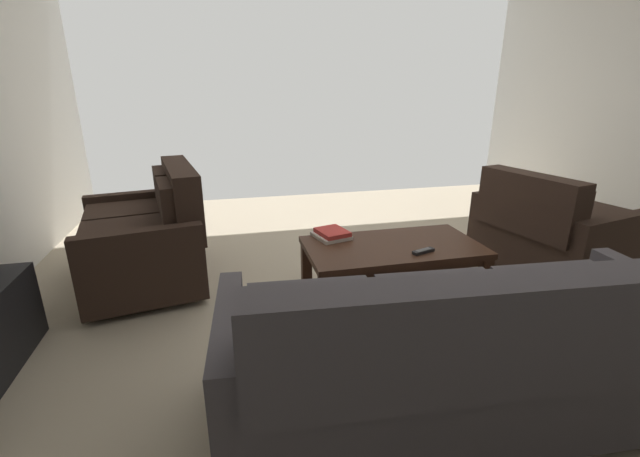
# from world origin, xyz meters

# --- Properties ---
(ground_plane) EXTENTS (5.65, 5.78, 0.01)m
(ground_plane) POSITION_xyz_m (0.00, 0.00, -0.00)
(ground_plane) COLOR #B7A88E
(sofa_main) EXTENTS (2.12, 0.94, 0.83)m
(sofa_main) POSITION_xyz_m (0.23, 1.33, 0.37)
(sofa_main) COLOR black
(sofa_main) RESTS_ON ground
(loveseat_near) EXTENTS (1.00, 1.31, 0.88)m
(loveseat_near) POSITION_xyz_m (1.76, -0.52, 0.37)
(loveseat_near) COLOR black
(loveseat_near) RESTS_ON ground
(coffee_table) EXTENTS (1.18, 0.63, 0.42)m
(coffee_table) POSITION_xyz_m (0.09, 0.21, 0.35)
(coffee_table) COLOR #3D2316
(coffee_table) RESTS_ON ground
(armchair_side) EXTENTS (1.06, 1.15, 0.84)m
(armchair_side) POSITION_xyz_m (-1.29, 0.10, 0.36)
(armchair_side) COLOR black
(armchair_side) RESTS_ON ground
(book_stack) EXTENTS (0.27, 0.29, 0.05)m
(book_stack) POSITION_xyz_m (0.46, -0.02, 0.44)
(book_stack) COLOR silver
(book_stack) RESTS_ON coffee_table
(tv_remote) EXTENTS (0.17, 0.09, 0.02)m
(tv_remote) POSITION_xyz_m (-0.04, 0.39, 0.43)
(tv_remote) COLOR black
(tv_remote) RESTS_ON coffee_table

